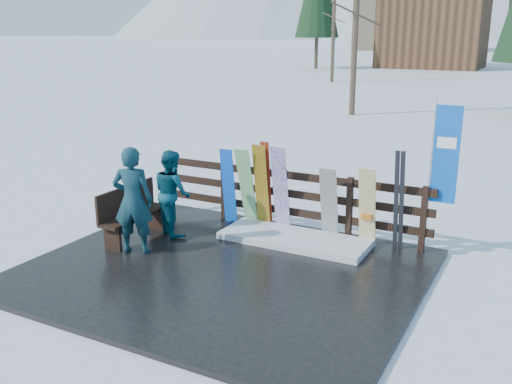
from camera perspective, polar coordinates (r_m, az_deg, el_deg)
The scene contains 16 objects.
ground at distance 9.14m, azimuth -3.27°, elevation -8.12°, with size 700.00×700.00×0.00m, color white.
deck at distance 9.13m, azimuth -3.28°, elevation -7.89°, with size 6.00×5.00×0.08m, color black.
fence at distance 10.72m, azimuth 2.75°, elevation -0.27°, with size 5.60×0.10×1.15m.
snow_patch at distance 10.19m, azimuth 3.87°, elevation -4.72°, with size 2.64×1.00×0.12m, color white.
bench at distance 10.43m, azimuth -12.35°, elevation -1.92°, with size 0.41×1.50×0.97m.
snowboard_0 at distance 10.99m, azimuth -2.76°, elevation 0.58°, with size 0.26×0.03×1.49m, color blue.
snowboard_1 at distance 10.79m, azimuth -0.92°, elevation 0.46°, with size 0.29×0.03×1.59m, color silver.
snowboard_2 at distance 10.63m, azimuth 0.56°, elevation 0.51°, with size 0.26×0.03×1.66m, color yellow.
snowboard_3 at distance 10.47m, azimuth 2.46°, elevation 0.25°, with size 0.29×0.03×1.67m, color white.
snowboard_4 at distance 10.15m, azimuth 7.31°, elevation -1.23°, with size 0.31×0.03×1.37m, color black.
snowboard_5 at distance 9.93m, azimuth 11.05°, elevation -1.56°, with size 0.29×0.03×1.44m, color silver.
ski_pair_a at distance 10.66m, azimuth 1.06°, elevation 0.68°, with size 0.16×0.22×1.69m.
ski_pair_b at distance 9.82m, azimuth 14.10°, elevation -0.90°, with size 0.17×0.27×1.76m.
rental_flag at distance 9.72m, azimuth 18.10°, elevation 3.03°, with size 0.45×0.04×2.60m.
person_front at distance 9.67m, azimuth -12.21°, elevation -0.84°, with size 0.67×0.44×1.83m, color #1A514E.
person_back at distance 10.48m, azimuth -8.39°, elevation -0.07°, with size 0.77×0.60×1.58m, color #0E4A5F.
Camera 1 is at (4.37, -7.13, 3.71)m, focal length 40.00 mm.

